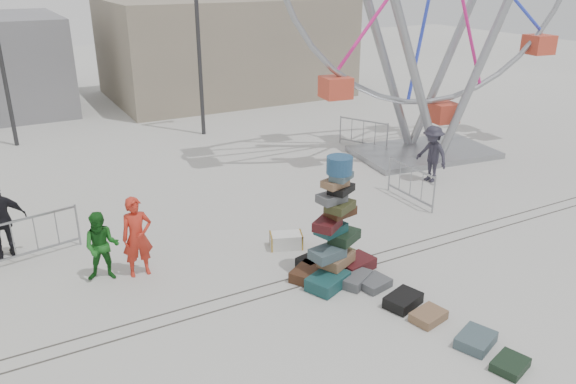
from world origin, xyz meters
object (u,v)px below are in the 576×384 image
barricade_dummy_c (36,236)px  barricade_wheel_front (411,184)px  pedestrian_grey (432,154)px  suitcase_tower (334,244)px  pedestrian_black (1,220)px  lamp_post_right (200,22)px  pedestrian_green (102,247)px  barricade_wheel_back (363,133)px  pedestrian_red (137,237)px  steamer_trunk (286,241)px

barricade_dummy_c → barricade_wheel_front: 10.23m
pedestrian_grey → suitcase_tower: bearing=-64.7°
pedestrian_black → barricade_dummy_c: bearing=145.8°
lamp_post_right → barricade_wheel_front: lamp_post_right is taller
barricade_dummy_c → pedestrian_black: size_ratio=1.04×
pedestrian_green → barricade_wheel_back: bearing=46.5°
lamp_post_right → barricade_dummy_c: lamp_post_right is taller
pedestrian_red → lamp_post_right: bearing=63.8°
suitcase_tower → barricade_wheel_front: 5.05m
steamer_trunk → barricade_wheel_back: (6.59, 5.92, 0.37)m
barricade_dummy_c → pedestrian_grey: size_ratio=1.08×
suitcase_tower → pedestrian_black: suitcase_tower is taller
suitcase_tower → pedestrian_grey: bearing=10.7°
steamer_trunk → barricade_dummy_c: bearing=176.8°
lamp_post_right → barricade_dummy_c: 11.72m
barricade_dummy_c → pedestrian_grey: 11.82m
barricade_dummy_c → pedestrian_grey: pedestrian_grey is taller
pedestrian_red → pedestrian_grey: 9.96m
pedestrian_red → pedestrian_black: bearing=139.6°
barricade_wheel_back → suitcase_tower: bearing=-67.0°
lamp_post_right → pedestrian_red: lamp_post_right is taller
steamer_trunk → pedestrian_black: bearing=176.1°
steamer_trunk → barricade_wheel_back: size_ratio=0.40×
suitcase_tower → pedestrian_grey: suitcase_tower is taller
suitcase_tower → pedestrian_green: suitcase_tower is taller
barricade_wheel_back → pedestrian_green: bearing=-91.5°
pedestrian_red → pedestrian_black: (-2.59, 2.37, 0.03)m
lamp_post_right → pedestrian_grey: bearing=-63.4°
suitcase_tower → barricade_dummy_c: 7.09m
pedestrian_black → steamer_trunk: bearing=151.8°
lamp_post_right → suitcase_tower: (-1.65, -12.32, -3.69)m
suitcase_tower → barricade_wheel_back: size_ratio=1.41×
barricade_wheel_back → pedestrian_red: bearing=-89.1°
barricade_wheel_front → pedestrian_grey: 2.00m
barricade_wheel_back → pedestrian_red: pedestrian_red is taller
barricade_dummy_c → barricade_wheel_back: same height
pedestrian_green → pedestrian_grey: (10.60, 1.24, 0.12)m
suitcase_tower → barricade_dummy_c: size_ratio=1.41×
steamer_trunk → barricade_wheel_back: bearing=62.8°
lamp_post_right → barricade_wheel_back: size_ratio=4.00×
pedestrian_black → pedestrian_grey: 12.49m
suitcase_tower → steamer_trunk: 1.83m
barricade_dummy_c → pedestrian_grey: (11.80, -0.57, 0.37)m
lamp_post_right → barricade_wheel_back: (4.64, -4.71, -3.93)m
barricade_dummy_c → pedestrian_green: size_ratio=1.25×
suitcase_tower → pedestrian_green: bearing=133.3°
pedestrian_red → pedestrian_green: size_ratio=1.16×
barricade_dummy_c → pedestrian_red: size_ratio=1.07×
barricade_wheel_back → pedestrian_grey: pedestrian_grey is taller
lamp_post_right → pedestrian_green: bearing=-121.8°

